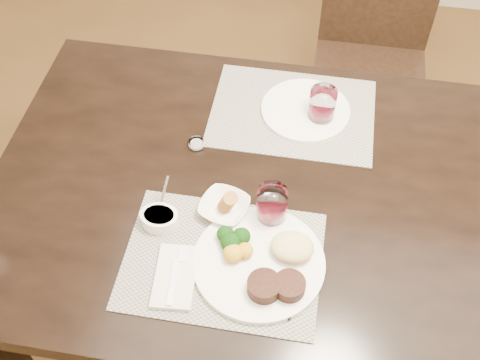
% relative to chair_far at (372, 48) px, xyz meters
% --- Properties ---
extents(ground_plane, '(4.50, 4.50, 0.00)m').
position_rel_chair_far_xyz_m(ground_plane, '(0.00, -0.93, -0.50)').
color(ground_plane, '#422B15').
rests_on(ground_plane, ground).
extents(dining_table, '(2.00, 1.00, 0.75)m').
position_rel_chair_far_xyz_m(dining_table, '(0.00, -0.93, 0.16)').
color(dining_table, black).
rests_on(dining_table, ground).
extents(chair_far, '(0.42, 0.42, 0.90)m').
position_rel_chair_far_xyz_m(chair_far, '(0.00, 0.00, 0.00)').
color(chair_far, black).
rests_on(chair_far, ground).
extents(placemat_near, '(0.46, 0.34, 0.00)m').
position_rel_chair_far_xyz_m(placemat_near, '(-0.35, -1.16, 0.25)').
color(placemat_near, gray).
rests_on(placemat_near, dining_table).
extents(placemat_far, '(0.46, 0.34, 0.00)m').
position_rel_chair_far_xyz_m(placemat_far, '(-0.25, -0.64, 0.25)').
color(placemat_far, gray).
rests_on(placemat_far, dining_table).
extents(dinner_plate, '(0.31, 0.31, 0.06)m').
position_rel_chair_far_xyz_m(dinner_plate, '(-0.25, -1.16, 0.27)').
color(dinner_plate, white).
rests_on(dinner_plate, placemat_near).
extents(napkin_fork, '(0.11, 0.17, 0.02)m').
position_rel_chair_far_xyz_m(napkin_fork, '(-0.45, -1.22, 0.26)').
color(napkin_fork, silver).
rests_on(napkin_fork, placemat_near).
extents(steak_knife, '(0.07, 0.21, 0.01)m').
position_rel_chair_far_xyz_m(steak_knife, '(-0.17, -1.21, 0.26)').
color(steak_knife, silver).
rests_on(steak_knife, placemat_near).
extents(cracker_bowl, '(0.15, 0.15, 0.05)m').
position_rel_chair_far_xyz_m(cracker_bowl, '(-0.38, -1.02, 0.27)').
color(cracker_bowl, white).
rests_on(cracker_bowl, placemat_near).
extents(sauce_ramekin, '(0.09, 0.14, 0.07)m').
position_rel_chair_far_xyz_m(sauce_ramekin, '(-0.52, -1.08, 0.27)').
color(sauce_ramekin, white).
rests_on(sauce_ramekin, placemat_near).
extents(wine_glass_near, '(0.07, 0.07, 0.10)m').
position_rel_chair_far_xyz_m(wine_glass_near, '(-0.26, -1.02, 0.30)').
color(wine_glass_near, white).
rests_on(wine_glass_near, placemat_near).
extents(far_plate, '(0.25, 0.25, 0.01)m').
position_rel_chair_far_xyz_m(far_plate, '(-0.21, -0.63, 0.26)').
color(far_plate, white).
rests_on(far_plate, placemat_far).
extents(wine_glass_far, '(0.07, 0.07, 0.10)m').
position_rel_chair_far_xyz_m(wine_glass_far, '(-0.17, -0.65, 0.30)').
color(wine_glass_far, white).
rests_on(wine_glass_far, placemat_far).
extents(salt_cellar, '(0.04, 0.04, 0.02)m').
position_rel_chair_far_xyz_m(salt_cellar, '(-0.49, -0.81, 0.26)').
color(salt_cellar, white).
rests_on(salt_cellar, dining_table).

